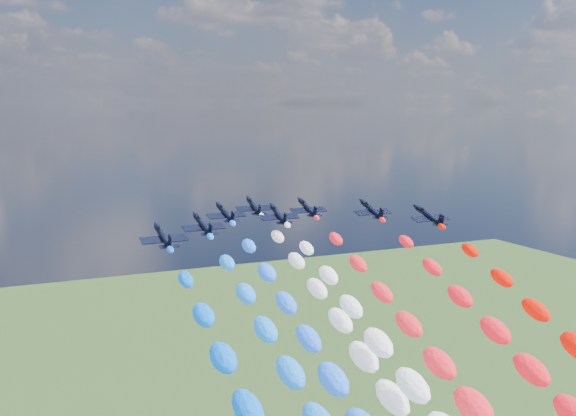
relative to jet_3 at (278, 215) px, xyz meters
name	(u,v)px	position (x,y,z in m)	size (l,w,h in m)	color
jet_0	(163,236)	(-29.30, -14.76, 0.00)	(8.59, 11.52, 2.54)	black
jet_1	(203,225)	(-18.96, -5.81, 0.00)	(8.59, 11.52, 2.54)	black
jet_2	(225,213)	(-9.78, 6.81, 0.00)	(8.59, 11.52, 2.54)	black
jet_3	(278,215)	(0.00, 0.00, 0.00)	(8.59, 11.52, 2.54)	black
jet_4	(254,206)	(-0.21, 13.85, 0.00)	(8.59, 11.52, 2.54)	black
jet_5	(308,208)	(10.07, 6.23, 0.00)	(8.59, 11.52, 2.54)	black
jet_6	(372,210)	(21.93, -2.56, 0.00)	(8.59, 11.52, 2.54)	black
jet_7	(429,216)	(28.51, -15.22, 0.00)	(8.59, 11.52, 2.54)	black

